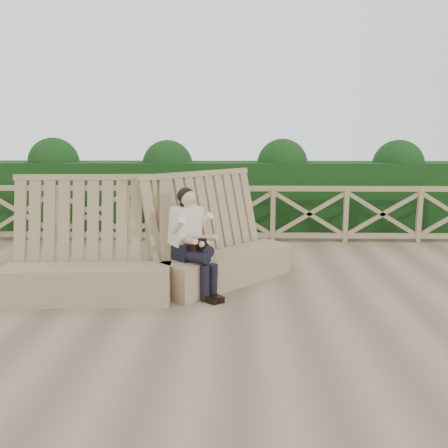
{
  "coord_description": "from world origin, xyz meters",
  "views": [
    {
      "loc": [
        -0.03,
        -6.2,
        2.08
      ],
      "look_at": [
        -0.17,
        0.4,
        0.9
      ],
      "focal_mm": 40.0,
      "sensor_mm": 36.0,
      "label": 1
    }
  ],
  "objects": [
    {
      "name": "bench",
      "position": [
        -1.04,
        0.3,
        0.4
      ],
      "size": [
        3.79,
        2.23,
        1.59
      ],
      "rotation": [
        0.0,
        0.0,
        0.38
      ],
      "color": "olive",
      "rests_on": "ground"
    },
    {
      "name": "woman",
      "position": [
        -0.59,
        0.17,
        0.76
      ],
      "size": [
        0.78,
        0.82,
        1.41
      ],
      "rotation": [
        0.0,
        0.0,
        0.81
      ],
      "color": "black",
      "rests_on": "ground"
    },
    {
      "name": "guardrail",
      "position": [
        0.0,
        3.5,
        0.55
      ],
      "size": [
        10.1,
        0.09,
        1.1
      ],
      "color": "#8F7953",
      "rests_on": "ground"
    },
    {
      "name": "hedge",
      "position": [
        0.0,
        4.7,
        0.75
      ],
      "size": [
        12.0,
        1.2,
        1.5
      ],
      "primitive_type": "cube",
      "color": "black",
      "rests_on": "ground"
    },
    {
      "name": "ground",
      "position": [
        0.0,
        0.0,
        0.0
      ],
      "size": [
        60.0,
        60.0,
        0.0
      ],
      "primitive_type": "plane",
      "color": "brown",
      "rests_on": "ground"
    }
  ]
}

